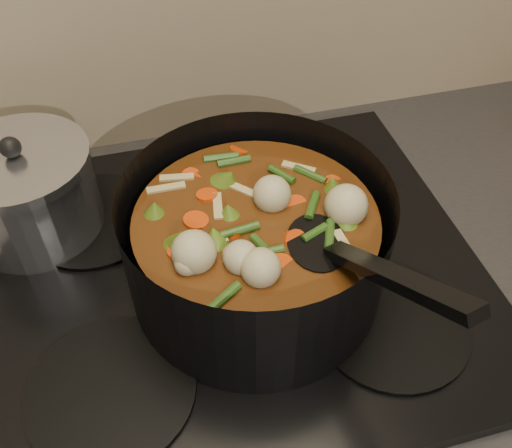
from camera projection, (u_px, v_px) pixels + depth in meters
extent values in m
cube|color=brown|center=(239.00, 438.00, 1.08)|extent=(2.60, 0.60, 0.86)
cube|color=black|center=(232.00, 290.00, 0.75)|extent=(2.64, 0.64, 0.05)
cube|color=black|center=(231.00, 274.00, 0.72)|extent=(0.62, 0.54, 0.02)
cylinder|color=black|center=(111.00, 390.00, 0.60)|extent=(0.18, 0.18, 0.01)
cylinder|color=black|center=(392.00, 323.00, 0.66)|extent=(0.18, 0.18, 0.01)
cylinder|color=black|center=(94.00, 219.00, 0.77)|extent=(0.18, 0.18, 0.01)
cylinder|color=black|center=(317.00, 179.00, 0.83)|extent=(0.18, 0.18, 0.01)
cylinder|color=black|center=(256.00, 242.00, 0.65)|extent=(0.31, 0.31, 0.15)
cylinder|color=black|center=(256.00, 280.00, 0.70)|extent=(0.29, 0.29, 0.01)
cylinder|color=#5A2A0F|center=(256.00, 249.00, 0.66)|extent=(0.27, 0.27, 0.10)
cylinder|color=#E7460A|center=(291.00, 214.00, 0.63)|extent=(0.03, 0.03, 0.03)
cylinder|color=#E7460A|center=(280.00, 181.00, 0.67)|extent=(0.04, 0.04, 0.03)
cylinder|color=#E7460A|center=(217.00, 166.00, 0.69)|extent=(0.04, 0.04, 0.03)
cylinder|color=#E7460A|center=(207.00, 213.00, 0.63)|extent=(0.03, 0.04, 0.03)
cylinder|color=#E7460A|center=(191.00, 259.00, 0.58)|extent=(0.04, 0.04, 0.03)
cylinder|color=#E7460A|center=(257.00, 247.00, 0.59)|extent=(0.04, 0.04, 0.03)
cylinder|color=#E7460A|center=(310.00, 250.00, 0.59)|extent=(0.04, 0.04, 0.03)
cylinder|color=#E7460A|center=(345.00, 205.00, 0.64)|extent=(0.04, 0.03, 0.03)
cylinder|color=#E7460A|center=(277.00, 189.00, 0.66)|extent=(0.04, 0.04, 0.03)
cylinder|color=#E7460A|center=(224.00, 173.00, 0.68)|extent=(0.04, 0.04, 0.03)
cylinder|color=#E7460A|center=(221.00, 214.00, 0.63)|extent=(0.03, 0.03, 0.03)
cylinder|color=#E7460A|center=(202.00, 250.00, 0.59)|extent=(0.04, 0.04, 0.03)
sphere|color=#C2B788|center=(311.00, 201.00, 0.62)|extent=(0.04, 0.04, 0.04)
sphere|color=#C2B788|center=(239.00, 175.00, 0.65)|extent=(0.04, 0.04, 0.04)
sphere|color=#C2B788|center=(200.00, 227.00, 0.60)|extent=(0.04, 0.04, 0.04)
sphere|color=#C2B788|center=(282.00, 251.00, 0.57)|extent=(0.04, 0.04, 0.04)
sphere|color=#C2B788|center=(306.00, 193.00, 0.63)|extent=(0.04, 0.04, 0.04)
cone|color=#5A7C1F|center=(204.00, 263.00, 0.57)|extent=(0.04, 0.04, 0.04)
cone|color=#5A7C1F|center=(306.00, 264.00, 0.57)|extent=(0.04, 0.04, 0.04)
cone|color=#5A7C1F|center=(329.00, 198.00, 0.63)|extent=(0.04, 0.04, 0.04)
cone|color=#5A7C1F|center=(255.00, 164.00, 0.68)|extent=(0.04, 0.04, 0.04)
cone|color=#5A7C1F|center=(182.00, 199.00, 0.63)|extent=(0.04, 0.04, 0.04)
cone|color=#5A7C1F|center=(208.00, 265.00, 0.57)|extent=(0.04, 0.04, 0.04)
cone|color=#5A7C1F|center=(309.00, 262.00, 0.57)|extent=(0.04, 0.04, 0.04)
cylinder|color=#335619|center=(272.00, 190.00, 0.65)|extent=(0.01, 0.04, 0.01)
cylinder|color=#335619|center=(217.00, 162.00, 0.68)|extent=(0.04, 0.03, 0.01)
cylinder|color=#335619|center=(182.00, 206.00, 0.63)|extent=(0.04, 0.02, 0.01)
cylinder|color=#335619|center=(208.00, 245.00, 0.59)|extent=(0.03, 0.04, 0.01)
cylinder|color=#335619|center=(257.00, 248.00, 0.59)|extent=(0.03, 0.04, 0.01)
cylinder|color=#335619|center=(336.00, 261.00, 0.57)|extent=(0.04, 0.02, 0.01)
cylinder|color=#335619|center=(329.00, 204.00, 0.63)|extent=(0.04, 0.03, 0.01)
cylinder|color=#335619|center=(280.00, 181.00, 0.66)|extent=(0.01, 0.04, 0.01)
cylinder|color=#335619|center=(239.00, 191.00, 0.65)|extent=(0.04, 0.03, 0.01)
cylinder|color=#335619|center=(166.00, 202.00, 0.63)|extent=(0.04, 0.02, 0.01)
cylinder|color=#335619|center=(192.00, 252.00, 0.58)|extent=(0.03, 0.04, 0.01)
cylinder|color=#335619|center=(255.00, 262.00, 0.57)|extent=(0.03, 0.04, 0.01)
cube|color=tan|center=(194.00, 201.00, 0.64)|extent=(0.04, 0.01, 0.00)
cube|color=tan|center=(212.00, 258.00, 0.58)|extent=(0.02, 0.04, 0.00)
cube|color=tan|center=(298.00, 259.00, 0.58)|extent=(0.04, 0.03, 0.00)
cube|color=tan|center=(319.00, 202.00, 0.63)|extent=(0.04, 0.04, 0.00)
cube|color=tan|center=(255.00, 172.00, 0.67)|extent=(0.03, 0.04, 0.00)
cube|color=tan|center=(192.00, 203.00, 0.63)|extent=(0.04, 0.02, 0.00)
cube|color=tan|center=(215.00, 260.00, 0.58)|extent=(0.01, 0.04, 0.00)
ellipsoid|color=black|center=(317.00, 244.00, 0.59)|extent=(0.08, 0.09, 0.01)
cube|color=black|center=(393.00, 277.00, 0.50)|extent=(0.06, 0.18, 0.11)
cylinder|color=silver|center=(29.00, 196.00, 0.73)|extent=(0.17, 0.17, 0.11)
cylinder|color=silver|center=(15.00, 160.00, 0.69)|extent=(0.18, 0.18, 0.01)
sphere|color=black|center=(10.00, 147.00, 0.67)|extent=(0.03, 0.03, 0.03)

